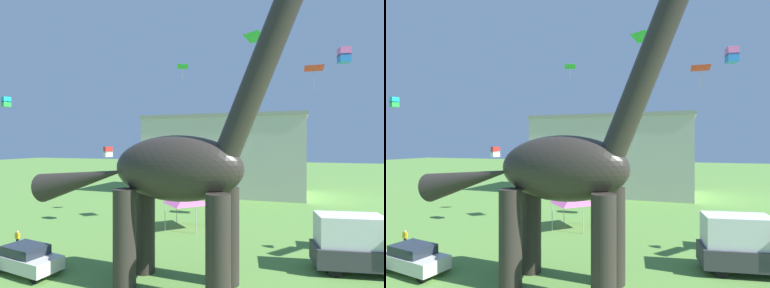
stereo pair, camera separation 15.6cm
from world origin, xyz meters
TOP-DOWN VIEW (x-y plane):
  - dinosaur_sculpture at (-0.17, 5.96)m, footprint 15.83×3.35m
  - parked_sedan_left at (-8.74, 4.85)m, footprint 4.43×2.41m
  - parked_box_truck at (9.20, 10.75)m, footprint 5.87×2.97m
  - person_photographer at (-13.01, 8.24)m, footprint 0.41×0.18m
  - person_strolling_adult at (1.02, 13.99)m, footprint 0.66×0.29m
  - festival_canopy_tent at (-3.34, 16.46)m, footprint 3.15×3.15m
  - kite_trailing at (6.56, 9.85)m, footprint 1.05×0.80m
  - kite_high_right at (2.32, 17.50)m, footprint 1.94×1.76m
  - kite_mid_right at (-18.42, 12.07)m, footprint 0.77×0.77m
  - kite_mid_left at (9.62, 21.60)m, footprint 1.09×1.09m
  - kite_far_left at (-10.41, 15.51)m, footprint 0.90×0.90m
  - kite_near_high at (-4.73, 19.49)m, footprint 1.20×1.02m
  - background_building_block at (-4.32, 37.09)m, footprint 22.70×11.44m

SIDE VIEW (x-z plane):
  - person_photographer at x=-13.01m, z-range 0.12..1.22m
  - parked_sedan_left at x=-8.74m, z-range 0.03..1.58m
  - person_strolling_adult at x=1.02m, z-range 0.19..1.94m
  - parked_box_truck at x=9.20m, z-range 0.05..3.25m
  - festival_canopy_tent at x=-3.34m, z-range 1.04..4.04m
  - background_building_block at x=-4.32m, z-range 0.01..11.24m
  - dinosaur_sculpture at x=-0.17m, z-range -2.29..14.26m
  - kite_far_left at x=-10.41m, z-range 6.04..6.96m
  - kite_mid_right at x=-18.42m, z-range 10.44..11.30m
  - kite_trailing at x=6.56m, z-range 10.80..12.07m
  - kite_near_high at x=-4.73m, z-range 13.96..15.29m
  - kite_mid_left at x=9.62m, z-range 14.35..15.66m
  - kite_high_right at x=2.32m, z-range 15.84..16.34m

